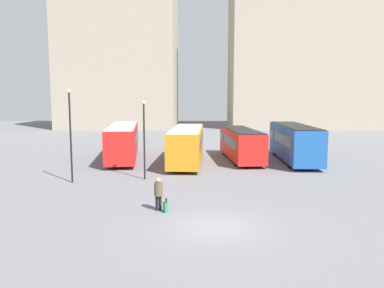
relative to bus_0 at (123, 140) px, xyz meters
name	(u,v)px	position (x,y,z in m)	size (l,w,h in m)	color
ground_plane	(215,227)	(8.01, -19.10, -1.75)	(160.00, 160.00, 0.00)	slate
building_block_left	(120,57)	(-8.47, 39.95, 12.14)	(22.08, 15.93, 27.78)	tan
building_block_right	(307,36)	(28.31, 39.95, 16.11)	(29.71, 14.58, 35.73)	tan
bus_0	(123,140)	(0.00, 0.00, 0.00)	(4.18, 12.26, 3.21)	red
bus_1	(187,144)	(6.17, -2.39, -0.03)	(2.97, 10.87, 3.16)	orange
bus_2	(241,143)	(11.19, -0.46, -0.17)	(3.41, 10.05, 2.91)	red
bus_3	(294,141)	(16.01, -0.96, 0.06)	(2.81, 11.23, 3.33)	#1E56A3
traveler	(158,191)	(5.18, -16.65, -0.74)	(0.57, 0.57, 1.71)	black
suitcase	(166,207)	(5.57, -16.99, -1.48)	(0.28, 0.37, 0.76)	#28844C
lamp_post_0	(70,129)	(-1.45, -10.32, 1.95)	(0.28, 0.28, 6.37)	black
lamp_post_1	(144,133)	(3.38, -9.16, 1.55)	(0.28, 0.28, 5.60)	black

